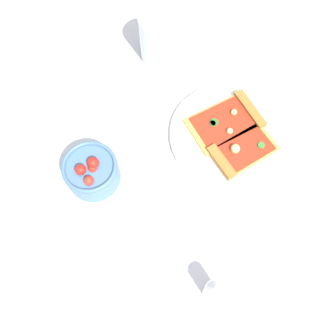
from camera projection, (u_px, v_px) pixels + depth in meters
The scene contains 8 objects.
ground_plane at pixel (212, 146), 0.79m from camera, with size 2.40×2.40×0.00m, color silver.
plate at pixel (230, 135), 0.79m from camera, with size 0.26×0.26×0.01m, color white.
pizza_slice_near at pixel (239, 152), 0.76m from camera, with size 0.11×0.15×0.03m.
pizza_slice_far at pixel (229, 120), 0.79m from camera, with size 0.13×0.17×0.02m.
salad_bowl at pixel (92, 171), 0.73m from camera, with size 0.11×0.11×0.08m.
soda_glass at pixel (158, 39), 0.83m from camera, with size 0.08×0.08×0.12m.
paper_napkin at pixel (149, 244), 0.71m from camera, with size 0.11×0.15×0.00m, color white.
pepper_shaker at pixel (212, 290), 0.64m from camera, with size 0.03×0.03×0.08m.
Camera 1 is at (-0.30, 0.19, 0.71)m, focal length 39.43 mm.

